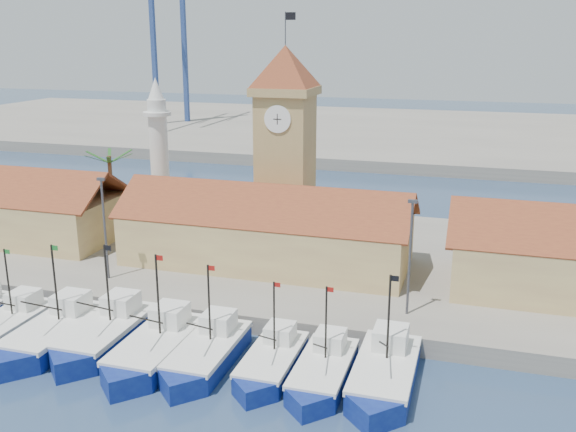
% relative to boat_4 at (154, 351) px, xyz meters
% --- Properties ---
extents(ground, '(400.00, 400.00, 0.00)m').
position_rel_boat_4_xyz_m(ground, '(2.33, -2.14, -0.83)').
color(ground, '#1C304C').
rests_on(ground, ground).
extents(quay, '(140.00, 32.00, 1.50)m').
position_rel_boat_4_xyz_m(quay, '(2.33, 21.86, -0.08)').
color(quay, gray).
rests_on(quay, ground).
extents(terminal, '(240.00, 80.00, 2.00)m').
position_rel_boat_4_xyz_m(terminal, '(2.33, 107.86, 0.17)').
color(terminal, gray).
rests_on(terminal, ground).
extents(boat_1, '(3.45, 9.46, 7.16)m').
position_rel_boat_4_xyz_m(boat_1, '(-12.62, 0.17, -0.09)').
color(boat_1, navy).
rests_on(boat_1, ground).
extents(boat_2, '(3.85, 10.55, 7.98)m').
position_rel_boat_4_xyz_m(boat_2, '(-8.33, -0.06, -0.01)').
color(boat_2, navy).
rests_on(boat_2, ground).
extents(boat_3, '(3.87, 10.61, 8.03)m').
position_rel_boat_4_xyz_m(boat_3, '(-4.59, 0.92, -0.00)').
color(boat_3, navy).
rests_on(boat_3, ground).
extents(boat_4, '(3.89, 10.65, 8.06)m').
position_rel_boat_4_xyz_m(boat_4, '(0.00, 0.00, 0.00)').
color(boat_4, navy).
rests_on(boat_4, ground).
extents(boat_5, '(3.63, 9.94, 7.52)m').
position_rel_boat_4_xyz_m(boat_5, '(3.68, 0.46, -0.06)').
color(boat_5, navy).
rests_on(boat_5, ground).
extents(boat_6, '(3.23, 8.85, 6.70)m').
position_rel_boat_4_xyz_m(boat_6, '(8.32, 0.77, -0.14)').
color(boat_6, navy).
rests_on(boat_6, ground).
extents(boat_7, '(3.33, 9.12, 6.90)m').
position_rel_boat_4_xyz_m(boat_7, '(11.97, 0.49, -0.12)').
color(boat_7, navy).
rests_on(boat_7, ground).
extents(boat_8, '(3.82, 10.47, 7.92)m').
position_rel_boat_4_xyz_m(boat_8, '(15.93, 1.12, -0.01)').
color(boat_8, navy).
rests_on(boat_8, ground).
extents(hall_center, '(27.04, 10.13, 7.61)m').
position_rel_boat_4_xyz_m(hall_center, '(2.33, 17.86, 3.15)').
color(hall_center, '#D4BE74').
rests_on(hall_center, quay).
extents(clock_tower, '(5.80, 5.80, 22.70)m').
position_rel_boat_4_xyz_m(clock_tower, '(2.33, 23.86, 11.13)').
color(clock_tower, tan).
rests_on(clock_tower, quay).
extents(minaret, '(3.00, 3.00, 16.30)m').
position_rel_boat_4_xyz_m(minaret, '(-12.67, 25.86, 8.90)').
color(minaret, silver).
rests_on(minaret, quay).
extents(palm_tree, '(5.60, 5.03, 8.39)m').
position_rel_boat_4_xyz_m(palm_tree, '(-17.67, 23.86, 5.41)').
color(palm_tree, brown).
rests_on(palm_tree, quay).
extents(lamp_posts, '(80.70, 0.25, 9.03)m').
position_rel_boat_4_xyz_m(lamp_posts, '(2.83, 9.86, 5.64)').
color(lamp_posts, '#3F3F44').
rests_on(lamp_posts, quay).
extents(crane_blue_far, '(1.00, 34.43, 43.86)m').
position_rel_boat_4_xyz_m(crane_blue_far, '(-52.35, 98.25, 25.65)').
color(crane_blue_far, navy).
rests_on(crane_blue_far, terminal).
extents(crane_blue_near, '(1.00, 32.33, 42.73)m').
position_rel_boat_4_xyz_m(crane_blue_near, '(-47.57, 104.52, 24.86)').
color(crane_blue_near, navy).
rests_on(crane_blue_near, terminal).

